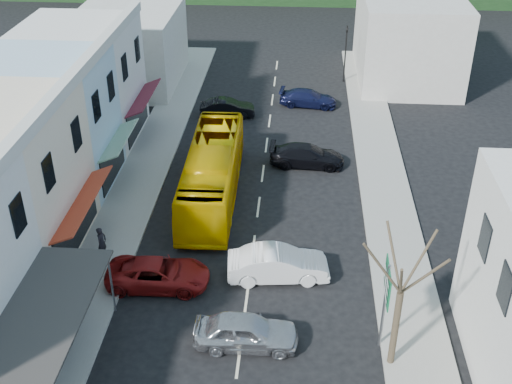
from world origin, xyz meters
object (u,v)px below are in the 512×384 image
(bus, at_px, (212,174))
(direction_sign, at_px, (384,307))
(car_red, at_px, (158,273))
(pedestrian_left, at_px, (102,243))
(street_tree, at_px, (400,293))
(car_silver, at_px, (246,332))
(traffic_signal, at_px, (345,54))
(car_white, at_px, (278,266))

(bus, relative_size, direction_sign, 2.71)
(bus, height_order, car_red, bus)
(bus, bearing_deg, car_red, -101.39)
(pedestrian_left, distance_m, street_tree, 15.44)
(car_silver, bearing_deg, street_tree, -97.14)
(car_red, xyz_separation_m, traffic_signal, (10.11, 27.86, 1.69))
(car_white, bearing_deg, car_silver, 159.83)
(direction_sign, distance_m, street_tree, 1.99)
(bus, distance_m, car_silver, 12.51)
(pedestrian_left, bearing_deg, direction_sign, -95.87)
(bus, height_order, car_silver, bus)
(street_tree, bearing_deg, car_silver, 173.66)
(car_white, distance_m, direction_sign, 6.43)
(car_silver, distance_m, pedestrian_left, 9.57)
(direction_sign, bearing_deg, street_tree, -70.45)
(car_white, bearing_deg, traffic_signal, -15.54)
(car_silver, bearing_deg, traffic_signal, -10.79)
(car_silver, bearing_deg, pedestrian_left, 53.62)
(street_tree, bearing_deg, car_white, 132.36)
(car_white, relative_size, traffic_signal, 0.92)
(car_silver, xyz_separation_m, car_red, (-4.54, 3.71, 0.00))
(bus, bearing_deg, car_white, -61.65)
(traffic_signal, bearing_deg, direction_sign, 86.69)
(bus, relative_size, car_red, 2.52)
(bus, relative_size, car_white, 2.64)
(car_silver, bearing_deg, car_red, 49.96)
(car_red, relative_size, direction_sign, 1.07)
(car_red, bearing_deg, street_tree, -113.85)
(bus, height_order, car_white, bus)
(car_silver, distance_m, car_white, 4.84)
(car_red, bearing_deg, car_white, -81.56)
(car_white, xyz_separation_m, street_tree, (4.90, -5.37, 3.10))
(pedestrian_left, bearing_deg, car_white, -80.40)
(bus, height_order, pedestrian_left, bus)
(pedestrian_left, xyz_separation_m, street_tree, (13.85, -6.24, 2.80))
(car_white, relative_size, street_tree, 0.58)
(car_white, bearing_deg, pedestrian_left, 78.22)
(car_silver, relative_size, car_red, 0.96)
(car_red, relative_size, pedestrian_left, 2.71)
(direction_sign, xyz_separation_m, street_tree, (0.35, -1.06, 1.65))
(car_silver, distance_m, street_tree, 6.84)
(car_silver, height_order, street_tree, street_tree)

